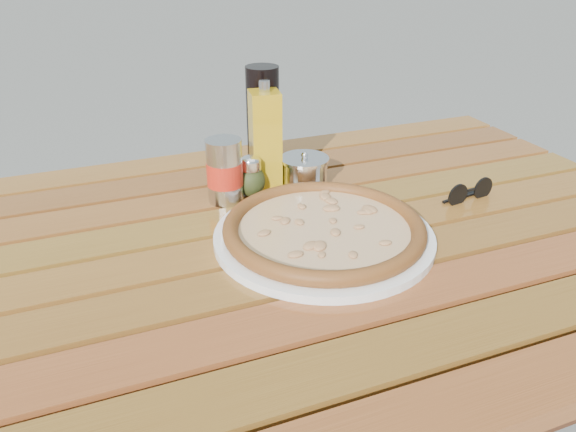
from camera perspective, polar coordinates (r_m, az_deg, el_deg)
name	(u,v)px	position (r m, az deg, el deg)	size (l,w,h in m)	color
table	(292,276)	(0.97, 0.44, -6.07)	(1.40, 0.90, 0.75)	#3B230D
plate	(324,236)	(0.92, 3.64, -2.08)	(0.36, 0.36, 0.01)	white
pizza	(324,228)	(0.91, 3.67, -1.22)	(0.40, 0.40, 0.03)	beige
pepper_shaker	(224,180)	(1.05, -6.54, 3.66)	(0.07, 0.07, 0.08)	#B63E14
oregano_shaker	(251,177)	(1.06, -3.79, 3.99)	(0.07, 0.07, 0.08)	#333C18
dark_bottle	(263,121)	(1.14, -2.55, 9.57)	(0.07, 0.07, 0.22)	black
soda_can	(225,171)	(1.04, -6.44, 4.52)	(0.07, 0.07, 0.12)	#B8B8BC
olive_oil_cruet	(265,140)	(1.08, -2.32, 7.73)	(0.06, 0.06, 0.21)	#B28A12
parmesan_tin	(304,171)	(1.11, 1.68, 4.56)	(0.10, 0.10, 0.07)	silver
sunglasses	(469,192)	(1.10, 17.94, 2.30)	(0.11, 0.04, 0.04)	black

